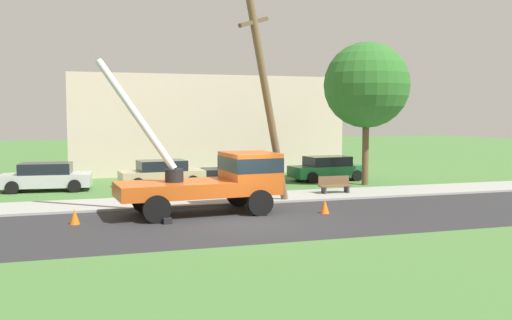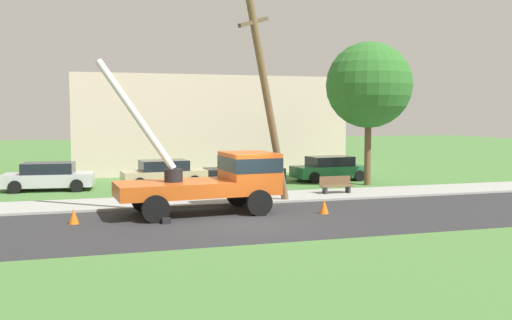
{
  "view_description": "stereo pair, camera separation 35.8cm",
  "coord_description": "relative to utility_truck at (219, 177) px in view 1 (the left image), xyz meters",
  "views": [
    {
      "loc": [
        -5.7,
        -19.32,
        3.86
      ],
      "look_at": [
        1.35,
        3.21,
        1.95
      ],
      "focal_mm": 39.55,
      "sensor_mm": 36.0,
      "label": 1
    },
    {
      "loc": [
        -5.36,
        -19.42,
        3.86
      ],
      "look_at": [
        1.35,
        3.21,
        1.95
      ],
      "focal_mm": 39.55,
      "sensor_mm": 36.0,
      "label": 2
    }
  ],
  "objects": [
    {
      "name": "parked_sedan_tan",
      "position": [
        -1.02,
        8.7,
        -0.7
      ],
      "size": [
        4.55,
        2.28,
        1.42
      ],
      "color": "tan",
      "rests_on": "ground"
    },
    {
      "name": "ground_plane",
      "position": [
        0.54,
        9.92,
        -1.41
      ],
      "size": [
        120.0,
        120.0,
        0.0
      ],
      "primitive_type": "plane",
      "color": "#477538"
    },
    {
      "name": "park_bench",
      "position": [
        6.49,
        3.14,
        -0.95
      ],
      "size": [
        1.6,
        0.45,
        0.9
      ],
      "color": "brown",
      "rests_on": "ground"
    },
    {
      "name": "utility_truck",
      "position": [
        0.0,
        0.0,
        0.0
      ],
      "size": [
        6.93,
        3.24,
        5.98
      ],
      "color": "#C65119",
      "rests_on": "ground"
    },
    {
      "name": "sidewalk_strip",
      "position": [
        0.54,
        3.07,
        -1.36
      ],
      "size": [
        80.0,
        3.1,
        0.1
      ],
      "primitive_type": "cube",
      "color": "#9E9E99",
      "rests_on": "ground"
    },
    {
      "name": "traffic_cone_ahead",
      "position": [
        3.91,
        -1.41,
        -1.13
      ],
      "size": [
        0.36,
        0.36,
        0.56
      ],
      "primitive_type": "cone",
      "color": "orange",
      "rests_on": "ground"
    },
    {
      "name": "parked_sedan_green",
      "position": [
        8.64,
        8.7,
        -0.7
      ],
      "size": [
        4.53,
        2.25,
        1.42
      ],
      "color": "#1E6638",
      "rests_on": "ground"
    },
    {
      "name": "leaning_utility_pole",
      "position": [
        2.44,
        1.29,
        3.07
      ],
      "size": [
        2.84,
        1.99,
        8.73
      ],
      "color": "brown",
      "rests_on": "ground"
    },
    {
      "name": "lowrise_building_backdrop",
      "position": [
        3.11,
        16.89,
        1.79
      ],
      "size": [
        18.0,
        6.0,
        6.4
      ],
      "primitive_type": "cube",
      "color": "beige",
      "rests_on": "ground"
    },
    {
      "name": "parked_sedan_black",
      "position": [
        3.47,
        8.83,
        -0.7
      ],
      "size": [
        4.5,
        2.19,
        1.42
      ],
      "color": "black",
      "rests_on": "ground"
    },
    {
      "name": "roadside_tree_far",
      "position": [
        9.76,
        6.21,
        4.03
      ],
      "size": [
        4.66,
        4.66,
        7.78
      ],
      "color": "brown",
      "rests_on": "ground"
    },
    {
      "name": "parked_sedan_silver",
      "position": [
        -6.85,
        8.81,
        -0.7
      ],
      "size": [
        4.55,
        2.29,
        1.42
      ],
      "color": "#B7B7BF",
      "rests_on": "ground"
    },
    {
      "name": "road_asphalt",
      "position": [
        0.54,
        -2.08,
        -1.4
      ],
      "size": [
        80.0,
        7.19,
        0.01
      ],
      "primitive_type": "cube",
      "color": "#2B2B2D",
      "rests_on": "ground"
    },
    {
      "name": "traffic_cone_behind",
      "position": [
        -5.41,
        -0.81,
        -1.13
      ],
      "size": [
        0.36,
        0.36,
        0.56
      ],
      "primitive_type": "cone",
      "color": "orange",
      "rests_on": "ground"
    }
  ]
}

